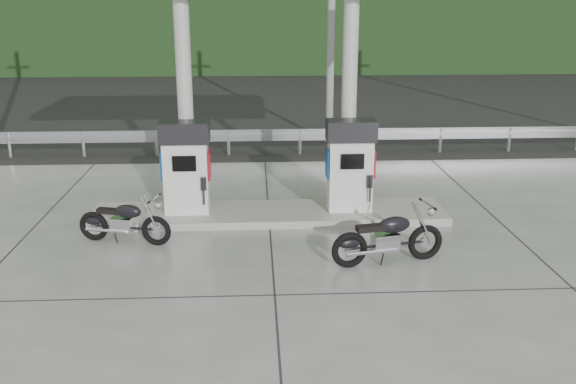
{
  "coord_description": "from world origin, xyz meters",
  "views": [
    {
      "loc": [
        -0.25,
        -9.59,
        4.21
      ],
      "look_at": [
        0.3,
        1.0,
        1.0
      ],
      "focal_mm": 40.0,
      "sensor_mm": 36.0,
      "label": 1
    }
  ],
  "objects_px": {
    "gas_pump_right": "(350,165)",
    "motorcycle_right": "(388,238)",
    "motorcycle_left": "(124,222)",
    "gas_pump_left": "(186,168)"
  },
  "relations": [
    {
      "from": "gas_pump_right",
      "to": "motorcycle_right",
      "type": "height_order",
      "value": "gas_pump_right"
    },
    {
      "from": "gas_pump_right",
      "to": "motorcycle_right",
      "type": "xyz_separation_m",
      "value": [
        0.3,
        -2.39,
        -0.62
      ]
    },
    {
      "from": "gas_pump_right",
      "to": "motorcycle_left",
      "type": "height_order",
      "value": "gas_pump_right"
    },
    {
      "from": "gas_pump_right",
      "to": "gas_pump_left",
      "type": "bearing_deg",
      "value": 180.0
    },
    {
      "from": "gas_pump_right",
      "to": "motorcycle_left",
      "type": "relative_size",
      "value": 1.11
    },
    {
      "from": "gas_pump_left",
      "to": "motorcycle_left",
      "type": "distance_m",
      "value": 1.71
    },
    {
      "from": "motorcycle_right",
      "to": "gas_pump_left",
      "type": "bearing_deg",
      "value": 133.95
    },
    {
      "from": "gas_pump_right",
      "to": "motorcycle_right",
      "type": "distance_m",
      "value": 2.48
    },
    {
      "from": "gas_pump_right",
      "to": "motorcycle_left",
      "type": "xyz_separation_m",
      "value": [
        -4.2,
        -1.22,
        -0.67
      ]
    },
    {
      "from": "motorcycle_left",
      "to": "motorcycle_right",
      "type": "relative_size",
      "value": 0.9
    }
  ]
}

